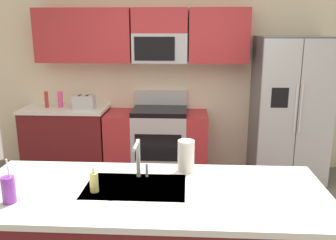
# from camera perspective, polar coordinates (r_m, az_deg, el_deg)

# --- Properties ---
(kitchen_wall_unit) EXTENTS (5.20, 0.43, 2.60)m
(kitchen_wall_unit) POSITION_cam_1_polar(r_m,az_deg,el_deg) (5.02, -0.42, 8.89)
(kitchen_wall_unit) COLOR beige
(kitchen_wall_unit) RESTS_ON ground
(back_counter) EXTENTS (1.14, 0.63, 0.90)m
(back_counter) POSITION_cam_1_polar(r_m,az_deg,el_deg) (5.21, -15.65, -2.92)
(back_counter) COLOR maroon
(back_counter) RESTS_ON ground
(range_oven) EXTENTS (1.36, 0.61, 1.10)m
(range_oven) POSITION_cam_1_polar(r_m,az_deg,el_deg) (4.96, -1.73, -3.35)
(range_oven) COLOR #B7BABF
(range_oven) RESTS_ON ground
(refrigerator) EXTENTS (0.90, 0.76, 1.85)m
(refrigerator) POSITION_cam_1_polar(r_m,az_deg,el_deg) (4.93, 18.57, 1.58)
(refrigerator) COLOR #4C4F54
(refrigerator) RESTS_ON ground
(toaster) EXTENTS (0.28, 0.16, 0.18)m
(toaster) POSITION_cam_1_polar(r_m,az_deg,el_deg) (4.95, -13.13, 2.79)
(toaster) COLOR #B7BABF
(toaster) RESTS_ON back_counter
(pepper_mill) EXTENTS (0.05, 0.05, 0.22)m
(pepper_mill) POSITION_cam_1_polar(r_m,az_deg,el_deg) (5.17, -18.62, 3.09)
(pepper_mill) COLOR #B2332D
(pepper_mill) RESTS_ON back_counter
(bottle_pink) EXTENTS (0.07, 0.07, 0.21)m
(bottle_pink) POSITION_cam_1_polar(r_m,az_deg,el_deg) (5.13, -16.62, 3.13)
(bottle_pink) COLOR #EA4C93
(bottle_pink) RESTS_ON back_counter
(sink_faucet) EXTENTS (0.08, 0.21, 0.28)m
(sink_faucet) POSITION_cam_1_polar(r_m,az_deg,el_deg) (2.57, -4.69, -5.66)
(sink_faucet) COLOR #B7BABF
(sink_faucet) RESTS_ON island_counter
(drink_cup_purple) EXTENTS (0.08, 0.08, 0.29)m
(drink_cup_purple) POSITION_cam_1_polar(r_m,az_deg,el_deg) (2.45, -23.84, -10.01)
(drink_cup_purple) COLOR purple
(drink_cup_purple) RESTS_ON island_counter
(soap_dispenser) EXTENTS (0.06, 0.06, 0.17)m
(soap_dispenser) POSITION_cam_1_polar(r_m,az_deg,el_deg) (2.44, -11.60, -9.56)
(soap_dispenser) COLOR #D8CC66
(soap_dispenser) RESTS_ON island_counter
(paper_towel_roll) EXTENTS (0.12, 0.12, 0.24)m
(paper_towel_roll) POSITION_cam_1_polar(r_m,az_deg,el_deg) (2.70, 2.85, -5.70)
(paper_towel_roll) COLOR white
(paper_towel_roll) RESTS_ON island_counter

